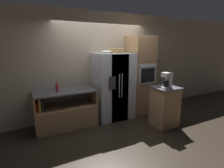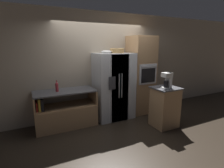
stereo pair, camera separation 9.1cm
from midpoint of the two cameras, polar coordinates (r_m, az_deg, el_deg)
The scene contains 10 objects.
ground_plane at distance 4.83m, azimuth -1.97°, elevation -11.11°, with size 20.00×20.00×0.00m, color black.
wall_back at distance 4.82m, azimuth -4.16°, elevation 6.13°, with size 12.00×0.06×2.80m.
counter_left at distance 4.43m, azimuth -15.50°, elevation -9.37°, with size 1.41×0.66×0.89m.
refrigerator at distance 4.65m, azimuth 0.00°, elevation -0.72°, with size 0.99×0.74×1.74m.
wall_oven at distance 5.08m, azimuth 8.67°, elevation 2.89°, with size 0.67×0.70×2.19m.
island_counter at distance 4.43m, azimuth 16.26°, elevation -7.07°, with size 0.59×0.55×0.97m.
wicker_basket at distance 4.62m, azimuth 1.10°, elevation 10.89°, with size 0.38×0.38×0.12m.
fruit_bowl at distance 4.52m, azimuth -2.40°, elevation 10.51°, with size 0.28×0.28×0.07m.
bottle_tall at distance 4.20m, azimuth -18.13°, elevation -0.92°, with size 0.07×0.07×0.27m.
coffee_maker at distance 4.19m, azimuth 17.09°, elevation 1.46°, with size 0.21×0.17×0.36m.
Camera 1 is at (-1.91, -3.99, 1.93)m, focal length 28.00 mm.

